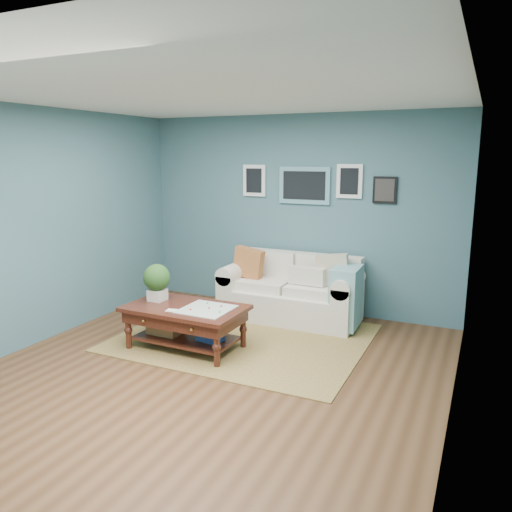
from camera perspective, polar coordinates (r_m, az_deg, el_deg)
The scene contains 4 objects.
room_shell at distance 4.76m, azimuth -5.65°, elevation 1.78°, with size 5.00×5.02×2.70m.
area_rug at distance 6.07m, azimuth -1.39°, elevation -9.28°, with size 2.84×2.27×0.01m, color brown.
loveseat at distance 6.63m, azimuth 4.67°, elevation -4.03°, with size 1.85×0.84×0.95m.
coffee_table at distance 5.72m, azimuth -8.61°, elevation -6.41°, with size 1.33×0.79×0.93m.
Camera 1 is at (2.41, -3.97, 2.16)m, focal length 35.00 mm.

